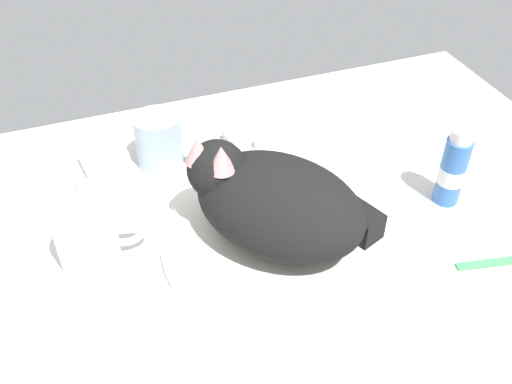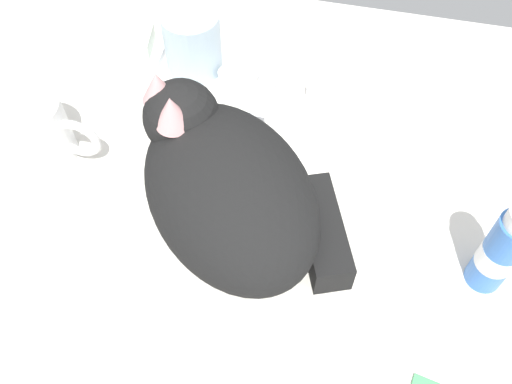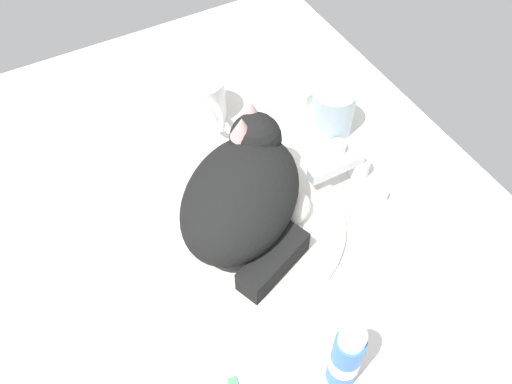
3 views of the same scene
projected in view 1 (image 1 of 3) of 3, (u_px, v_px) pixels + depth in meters
ground_plane at (278, 251)px, 82.55cm from camera, size 110.00×82.50×3.00cm
sink_basin at (278, 240)px, 81.21cm from camera, size 32.30×32.30×1.13cm
faucet at (232, 148)px, 94.50cm from camera, size 14.60×11.60×5.38cm
cat at (274, 201)px, 77.27cm from camera, size 27.49×28.47×14.51cm
coffee_mug at (89, 238)px, 76.34cm from camera, size 12.09×7.99×8.58cm
rinse_cup at (159, 140)px, 92.93cm from camera, size 7.44×7.44×8.66cm
soap_dish at (104, 169)px, 93.27cm from camera, size 9.00×6.40×1.20cm
soap_bar at (102, 161)px, 92.11cm from camera, size 6.77×5.76×2.38cm
toothpaste_bottle at (452, 168)px, 84.94cm from camera, size 3.86×3.86×12.67cm
toothbrush at (512, 259)px, 78.63cm from camera, size 13.60×3.90×1.60cm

